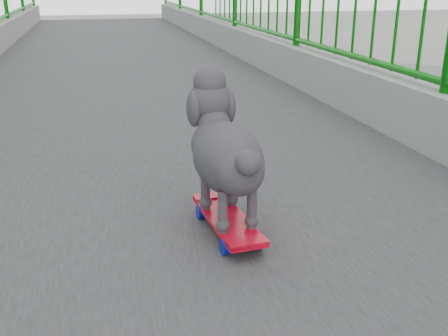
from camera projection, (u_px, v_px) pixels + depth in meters
skateboard at (227, 221)px, 1.79m from camera, size 0.16×0.45×0.06m
poodle at (225, 149)px, 1.73m from camera, size 0.25×0.53×0.44m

